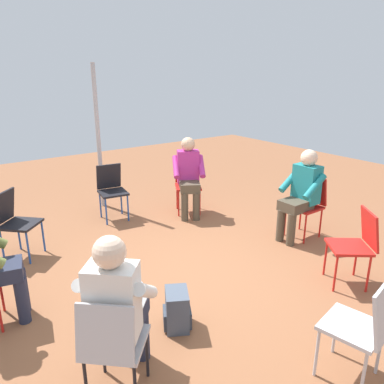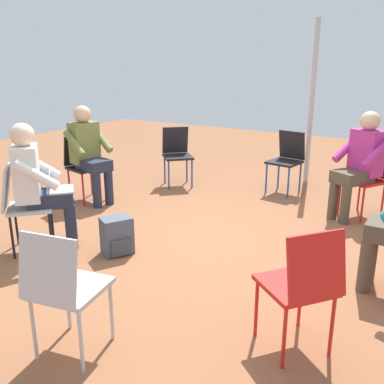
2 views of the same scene
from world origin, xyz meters
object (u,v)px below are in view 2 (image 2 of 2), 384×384
(chair_west, at_px, (63,285))
(backpack_near_laptop_user, at_px, (117,238))
(chair_southeast, at_px, (368,175))
(chair_northwest, at_px, (22,202))
(chair_southwest, at_px, (303,282))
(person_in_olive, at_px, (89,149))
(chair_northeast, at_px, (177,152))
(person_in_magenta, at_px, (360,160))
(chair_east, at_px, (287,157))
(person_with_laptop, at_px, (38,181))
(chair_north, at_px, (83,163))

(chair_west, relative_size, backpack_near_laptop_user, 2.36)
(chair_southeast, bearing_deg, chair_west, 103.58)
(chair_northwest, xyz_separation_m, chair_west, (-0.89, -1.54, 0.00))
(chair_southwest, relative_size, person_in_olive, 0.69)
(chair_southeast, xyz_separation_m, chair_northeast, (-0.07, 2.64, 0.00))
(chair_northwest, distance_m, person_in_magenta, 3.65)
(chair_west, distance_m, chair_east, 4.11)
(person_in_olive, bearing_deg, chair_southwest, 77.56)
(chair_northwest, relative_size, person_in_magenta, 0.69)
(chair_northwest, distance_m, chair_southeast, 3.81)
(chair_southeast, bearing_deg, chair_southwest, 122.64)
(person_with_laptop, distance_m, person_in_olive, 1.48)
(chair_east, relative_size, person_in_olive, 0.69)
(chair_north, xyz_separation_m, person_in_olive, (-0.04, -0.16, 0.20))
(chair_north, xyz_separation_m, person_in_magenta, (1.15, -3.22, 0.20))
(chair_southwest, distance_m, chair_southeast, 2.89)
(chair_west, xyz_separation_m, chair_southeast, (3.67, -1.05, 0.00))
(chair_west, relative_size, person_in_olive, 0.69)
(chair_northwest, relative_size, backpack_near_laptop_user, 2.36)
(chair_east, xyz_separation_m, person_in_magenta, (-0.58, -1.06, 0.20))
(person_in_olive, relative_size, person_in_magenta, 1.00)
(chair_northeast, relative_size, backpack_near_laptop_user, 2.36)
(chair_southeast, bearing_deg, chair_northeast, 31.02)
(chair_southwest, relative_size, chair_northwest, 1.00)
(chair_southwest, relative_size, backpack_near_laptop_user, 2.36)
(backpack_near_laptop_user, bearing_deg, chair_northeast, 20.21)
(chair_east, xyz_separation_m, backpack_near_laptop_user, (-2.80, 0.66, -0.34))
(chair_southeast, xyz_separation_m, person_in_magenta, (-0.14, 0.08, 0.20))
(chair_southwest, height_order, chair_northwest, same)
(chair_northwest, bearing_deg, chair_southwest, 40.56)
(chair_northwest, xyz_separation_m, person_in_magenta, (2.64, -2.51, 0.20))
(chair_north, distance_m, person_in_olive, 0.26)
(chair_northwest, distance_m, chair_west, 1.78)
(chair_west, bearing_deg, backpack_near_laptop_user, 108.44)
(person_with_laptop, relative_size, person_in_magenta, 1.00)
(chair_east, bearing_deg, person_in_magenta, 159.76)
(person_with_laptop, bearing_deg, chair_north, 163.84)
(chair_southwest, distance_m, chair_north, 3.81)
(chair_east, bearing_deg, person_in_olive, 49.87)
(chair_east, distance_m, backpack_near_laptop_user, 2.90)
(chair_north, xyz_separation_m, chair_east, (1.73, -2.17, 0.00))
(chair_southwest, xyz_separation_m, chair_southeast, (2.88, 0.15, 0.00))
(chair_northwest, distance_m, backpack_near_laptop_user, 0.96)
(chair_northeast, xyz_separation_m, person_in_olive, (-1.27, 0.50, 0.20))
(chair_east, xyz_separation_m, person_in_olive, (-1.77, 2.00, 0.20))
(chair_north, bearing_deg, person_in_magenta, 122.36)
(person_in_magenta, relative_size, backpack_near_laptop_user, 3.44)
(chair_southeast, distance_m, person_in_magenta, 0.26)
(chair_northwest, xyz_separation_m, chair_east, (3.22, -1.45, 0.00))
(chair_southwest, height_order, chair_west, same)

